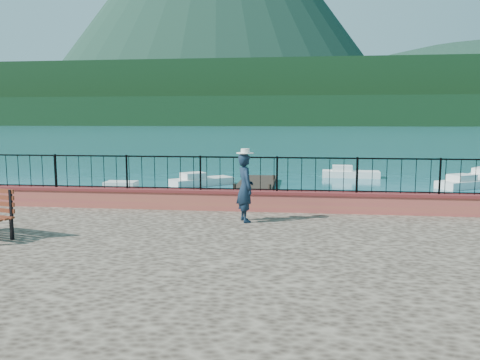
% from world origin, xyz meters
% --- Properties ---
extents(ground, '(2000.00, 2000.00, 0.00)m').
position_xyz_m(ground, '(0.00, 0.00, 0.00)').
color(ground, '#19596B').
rests_on(ground, ground).
extents(parapet, '(28.00, 0.46, 0.58)m').
position_xyz_m(parapet, '(0.00, 3.70, 1.49)').
color(parapet, '#A7593C').
rests_on(parapet, promenade).
extents(railing, '(27.00, 0.05, 0.95)m').
position_xyz_m(railing, '(0.00, 3.70, 2.25)').
color(railing, black).
rests_on(railing, parapet).
extents(dock, '(2.00, 16.00, 0.30)m').
position_xyz_m(dock, '(-2.00, 12.00, 0.15)').
color(dock, '#2D231C').
rests_on(dock, ground).
extents(far_forest, '(900.00, 60.00, 18.00)m').
position_xyz_m(far_forest, '(0.00, 300.00, 9.00)').
color(far_forest, black).
rests_on(far_forest, ground).
extents(foothills, '(900.00, 120.00, 44.00)m').
position_xyz_m(foothills, '(0.00, 360.00, 22.00)').
color(foothills, black).
rests_on(foothills, ground).
extents(person, '(0.63, 0.75, 1.74)m').
position_xyz_m(person, '(-1.04, 2.25, 2.07)').
color(person, '#101F31').
rests_on(person, promenade).
extents(hat, '(0.44, 0.44, 0.12)m').
position_xyz_m(hat, '(-1.04, 2.25, 3.00)').
color(hat, white).
rests_on(hat, person).
extents(boat_0, '(4.35, 1.47, 0.80)m').
position_xyz_m(boat_0, '(-7.68, 12.49, 0.40)').
color(boat_0, silver).
rests_on(boat_0, ground).
extents(boat_1, '(3.93, 1.70, 0.80)m').
position_xyz_m(boat_1, '(5.91, 9.05, 0.40)').
color(boat_1, silver).
rests_on(boat_1, ground).
extents(boat_2, '(3.97, 3.13, 0.80)m').
position_xyz_m(boat_2, '(9.83, 17.95, 0.40)').
color(boat_2, silver).
rests_on(boat_2, ground).
extents(boat_3, '(3.63, 3.33, 0.80)m').
position_xyz_m(boat_3, '(-5.22, 17.05, 0.40)').
color(boat_3, silver).
rests_on(boat_3, ground).
extents(boat_4, '(3.77, 1.56, 0.80)m').
position_xyz_m(boat_4, '(3.81, 22.03, 0.40)').
color(boat_4, white).
rests_on(boat_4, ground).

